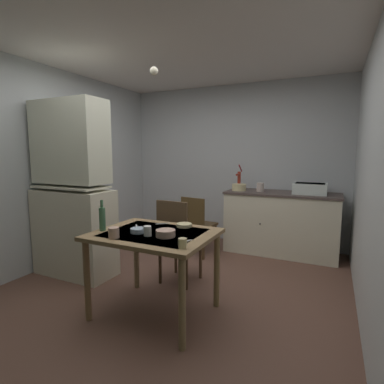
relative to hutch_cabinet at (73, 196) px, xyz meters
The scene contains 25 objects.
ground_plane 1.60m from the hutch_cabinet, ahead, with size 5.37×5.37×0.00m, color brown.
wall_back 2.58m from the hutch_cabinet, 60.23° to the left, with size 3.66×0.10×2.55m, color silver.
wall_left 0.64m from the hutch_cabinet, behind, with size 0.10×4.47×2.55m, color silver.
wall_right 3.12m from the hutch_cabinet, ahead, with size 0.10×4.47×2.55m, color silver.
ceiling_slab 2.07m from the hutch_cabinet, ahead, with size 3.66×4.47×0.10m, color silver.
hutch_cabinet is the anchor object (origin of this frame).
counter_cabinet 2.87m from the hutch_cabinet, 41.06° to the left, with size 1.59×0.64×0.90m.
sink_basin 3.12m from the hutch_cabinet, 36.53° to the left, with size 0.44×0.34×0.15m.
hand_pump 2.40m from the hutch_cabinet, 52.25° to the left, with size 0.05×0.27×0.39m.
mixing_bowl_counter 2.35m from the hutch_cabinet, 50.22° to the left, with size 0.21×0.21×0.10m, color beige.
stoneware_crock 2.58m from the hutch_cabinet, 45.08° to the left, with size 0.11×0.11×0.13m, color beige.
dining_table 1.44m from the hutch_cabinet, 14.70° to the right, with size 1.06×0.84×0.76m.
chair_far_side 1.36m from the hutch_cabinet, 12.97° to the left, with size 0.42×0.42×0.96m.
chair_by_counter 1.71m from the hutch_cabinet, 49.29° to the left, with size 0.45×0.45×0.85m.
serving_bowl_wide 1.32m from the hutch_cabinet, 18.88° to the right, with size 0.14×0.14×0.04m, color #9EB2C6.
soup_bowl_small 1.52m from the hutch_cabinet, ahead, with size 0.15×0.15×0.03m, color beige.
sauce_dish 1.59m from the hutch_cabinet, 15.74° to the right, with size 0.17×0.17×0.06m, color tan.
mug_tall 1.33m from the hutch_cabinet, 29.44° to the right, with size 0.09×0.09×0.09m, color tan.
teacup_cream 1.91m from the hutch_cabinet, 19.63° to the right, with size 0.06×0.06×0.07m, color beige.
mug_dark 1.46m from the hutch_cabinet, 19.12° to the right, with size 0.07×0.07×0.09m, color white.
glass_bottle 1.03m from the hutch_cabinet, 29.22° to the right, with size 0.06×0.06×0.28m.
table_knife 1.16m from the hutch_cabinet, 13.80° to the right, with size 0.20×0.02×0.01m, color silver.
teaspoon_near_bowl 1.82m from the hutch_cabinet, 15.77° to the right, with size 0.14×0.02×0.01m, color beige.
teaspoon_by_cup 1.28m from the hutch_cabinet, ahead, with size 0.15×0.02×0.01m, color beige.
pendant_bulb 1.74m from the hutch_cabinet, ahead, with size 0.08×0.08×0.08m, color #F9EFCC.
Camera 1 is at (1.51, -2.56, 1.48)m, focal length 27.95 mm.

